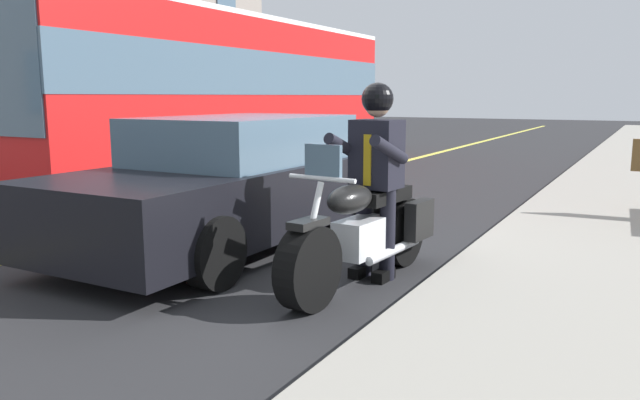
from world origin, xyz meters
name	(u,v)px	position (x,y,z in m)	size (l,w,h in m)	color
ground_plane	(282,244)	(0.00, 0.00, 0.00)	(80.00, 80.00, 0.00)	#28282B
lane_center_stripe	(148,226)	(0.00, -2.00, 0.01)	(60.00, 0.16, 0.01)	#E5DB4C
motorcycle_main	(364,232)	(0.85, 1.39, 0.45)	(2.22, 0.71, 1.26)	black
rider_main	(376,164)	(0.66, 1.40, 1.04)	(0.65, 0.59, 1.74)	black
bus_near	(222,85)	(-5.48, -5.03, 1.87)	(11.05, 2.70, 3.30)	red
car_silver	(238,181)	(0.13, -0.49, 0.69)	(4.60, 1.92, 1.40)	black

